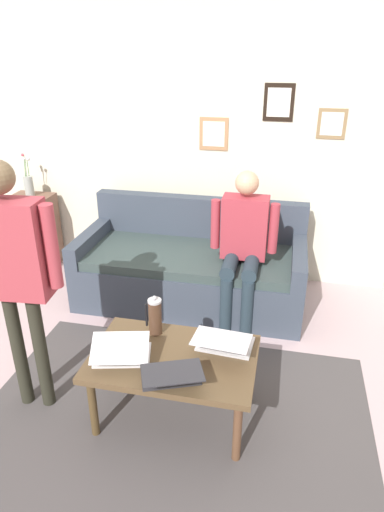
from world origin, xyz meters
The scene contains 13 objects.
ground_plane centered at (0.00, 0.00, 0.00)m, with size 7.68×7.68×0.00m, color #B99EA3.
area_rug centered at (-0.07, 0.02, 0.00)m, with size 2.48×1.86×0.01m, color #464242.
back_wall centered at (0.00, -2.20, 1.35)m, with size 7.04×0.11×2.70m.
couch centered at (0.14, -1.57, 0.30)m, with size 2.01×0.92×0.88m.
coffee_table centered at (-0.07, -0.08, 0.41)m, with size 1.00×0.65×0.47m.
laptop_left centered at (-0.11, 0.14, 0.51)m, with size 0.42×0.42×0.12m.
laptop_center centered at (0.22, 0.01, 0.51)m, with size 0.39×0.37×0.16m.
laptop_right centered at (-0.36, -0.22, 0.52)m, with size 0.36×0.38×0.13m.
french_press centered at (0.10, -0.29, 0.59)m, with size 0.11×0.09×0.28m.
side_shelf centered at (1.92, -1.93, 0.39)m, with size 0.42×0.32×0.77m.
flower_vase centered at (1.92, -1.93, 0.89)m, with size 0.09×0.09×0.43m.
person_standing centered at (0.85, 0.00, 1.05)m, with size 0.58×0.22×1.63m.
person_seated centered at (-0.34, -1.34, 0.73)m, with size 0.55×0.51×1.28m.
Camera 1 is at (-0.65, 2.04, 2.17)m, focal length 31.45 mm.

